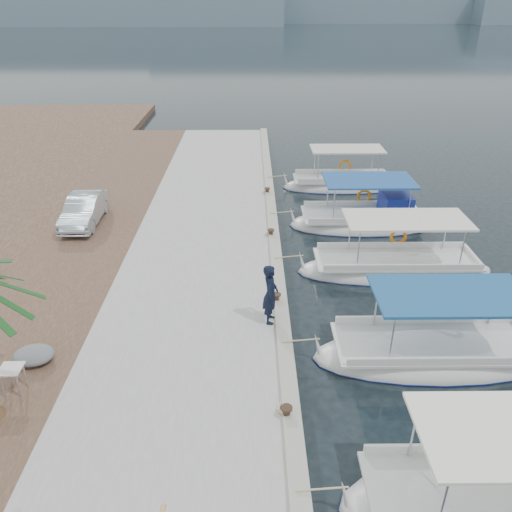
{
  "coord_description": "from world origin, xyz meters",
  "views": [
    {
      "loc": [
        -1.16,
        -12.19,
        9.38
      ],
      "look_at": [
        -1.0,
        3.44,
        1.2
      ],
      "focal_mm": 35.0,
      "sensor_mm": 36.0,
      "label": 1
    }
  ],
  "objects_px": {
    "fishing_caique_e": "(341,186)",
    "fishing_caique_d": "(363,222)",
    "fishing_caique_b": "(433,355)",
    "fishing_caique_a": "(481,506)",
    "fishing_caique_c": "(395,269)",
    "parked_car": "(84,210)",
    "fisherman": "(270,294)"
  },
  "relations": [
    {
      "from": "fishing_caique_b",
      "to": "fisherman",
      "type": "height_order",
      "value": "fisherman"
    },
    {
      "from": "fishing_caique_a",
      "to": "fishing_caique_b",
      "type": "xyz_separation_m",
      "value": [
        0.57,
        4.81,
        -0.0
      ]
    },
    {
      "from": "fishing_caique_c",
      "to": "fisherman",
      "type": "bearing_deg",
      "value": -141.84
    },
    {
      "from": "fisherman",
      "to": "fishing_caique_d",
      "type": "bearing_deg",
      "value": -25.66
    },
    {
      "from": "fishing_caique_a",
      "to": "fishing_caique_c",
      "type": "xyz_separation_m",
      "value": [
        0.78,
        9.92,
        -0.0
      ]
    },
    {
      "from": "fishing_caique_d",
      "to": "parked_car",
      "type": "height_order",
      "value": "fishing_caique_d"
    },
    {
      "from": "fishing_caique_b",
      "to": "fishing_caique_c",
      "type": "height_order",
      "value": "same"
    },
    {
      "from": "fishing_caique_c",
      "to": "fishing_caique_d",
      "type": "distance_m",
      "value": 4.33
    },
    {
      "from": "fishing_caique_b",
      "to": "fishing_caique_c",
      "type": "relative_size",
      "value": 0.94
    },
    {
      "from": "fishing_caique_e",
      "to": "fisherman",
      "type": "relative_size",
      "value": 3.31
    },
    {
      "from": "fishing_caique_d",
      "to": "fisherman",
      "type": "relative_size",
      "value": 3.4
    },
    {
      "from": "fishing_caique_e",
      "to": "fishing_caique_d",
      "type": "bearing_deg",
      "value": -87.86
    },
    {
      "from": "fishing_caique_d",
      "to": "fishing_caique_e",
      "type": "xyz_separation_m",
      "value": [
        -0.19,
        5.04,
        -0.07
      ]
    },
    {
      "from": "fishing_caique_c",
      "to": "fishing_caique_d",
      "type": "relative_size",
      "value": 1.14
    },
    {
      "from": "fishing_caique_b",
      "to": "fishing_caique_d",
      "type": "height_order",
      "value": "same"
    },
    {
      "from": "fishing_caique_a",
      "to": "fishing_caique_e",
      "type": "height_order",
      "value": "same"
    },
    {
      "from": "fishing_caique_d",
      "to": "fisherman",
      "type": "bearing_deg",
      "value": -119.18
    },
    {
      "from": "fishing_caique_b",
      "to": "fishing_caique_e",
      "type": "height_order",
      "value": "same"
    },
    {
      "from": "fishing_caique_a",
      "to": "fisherman",
      "type": "height_order",
      "value": "fisherman"
    },
    {
      "from": "fishing_caique_b",
      "to": "parked_car",
      "type": "distance_m",
      "value": 15.31
    },
    {
      "from": "parked_car",
      "to": "fishing_caique_d",
      "type": "bearing_deg",
      "value": 2.21
    },
    {
      "from": "fishing_caique_c",
      "to": "fishing_caique_e",
      "type": "bearing_deg",
      "value": 93.22
    },
    {
      "from": "fishing_caique_a",
      "to": "fishing_caique_d",
      "type": "xyz_separation_m",
      "value": [
        0.45,
        14.24,
        0.07
      ]
    },
    {
      "from": "fishing_caique_b",
      "to": "fishing_caique_d",
      "type": "xyz_separation_m",
      "value": [
        -0.12,
        9.43,
        0.07
      ]
    },
    {
      "from": "fishing_caique_b",
      "to": "parked_car",
      "type": "xyz_separation_m",
      "value": [
        -12.51,
        8.76,
        0.99
      ]
    },
    {
      "from": "fishing_caique_a",
      "to": "fishing_caique_c",
      "type": "relative_size",
      "value": 0.79
    },
    {
      "from": "fishing_caique_b",
      "to": "fishing_caique_e",
      "type": "distance_m",
      "value": 14.47
    },
    {
      "from": "fishing_caique_c",
      "to": "parked_car",
      "type": "relative_size",
      "value": 1.99
    },
    {
      "from": "fishing_caique_b",
      "to": "fishing_caique_e",
      "type": "bearing_deg",
      "value": 91.23
    },
    {
      "from": "fishing_caique_d",
      "to": "fisherman",
      "type": "xyz_separation_m",
      "value": [
        -4.56,
        -8.17,
        1.26
      ]
    },
    {
      "from": "fishing_caique_d",
      "to": "parked_car",
      "type": "distance_m",
      "value": 12.44
    },
    {
      "from": "fishing_caique_c",
      "to": "fishing_caique_d",
      "type": "bearing_deg",
      "value": 94.48
    }
  ]
}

